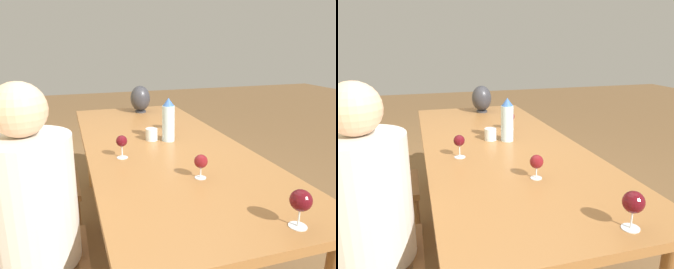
% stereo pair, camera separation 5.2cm
% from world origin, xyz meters
% --- Properties ---
extents(ground_plane, '(14.00, 14.00, 0.00)m').
position_xyz_m(ground_plane, '(0.00, 0.00, 0.00)').
color(ground_plane, brown).
extents(dining_table, '(2.41, 0.97, 0.74)m').
position_xyz_m(dining_table, '(0.00, 0.00, 0.68)').
color(dining_table, '#936033').
rests_on(dining_table, ground_plane).
extents(water_bottle, '(0.08, 0.08, 0.29)m').
position_xyz_m(water_bottle, '(0.05, -0.06, 0.88)').
color(water_bottle, silver).
rests_on(water_bottle, dining_table).
extents(water_tumbler, '(0.08, 0.08, 0.08)m').
position_xyz_m(water_tumbler, '(0.09, 0.04, 0.78)').
color(water_tumbler, silver).
rests_on(water_tumbler, dining_table).
extents(vase, '(0.18, 0.18, 0.25)m').
position_xyz_m(vase, '(0.97, -0.08, 0.87)').
color(vase, '#2D2D33').
rests_on(vase, dining_table).
extents(wine_glass_0, '(0.07, 0.07, 0.12)m').
position_xyz_m(wine_glass_0, '(-0.59, -0.03, 0.83)').
color(wine_glass_0, silver).
rests_on(wine_glass_0, dining_table).
extents(wine_glass_1, '(0.07, 0.07, 0.13)m').
position_xyz_m(wine_glass_1, '(0.32, -0.16, 0.84)').
color(wine_glass_1, silver).
rests_on(wine_glass_1, dining_table).
extents(wine_glass_2, '(0.08, 0.08, 0.14)m').
position_xyz_m(wine_glass_2, '(-1.10, -0.19, 0.85)').
color(wine_glass_2, silver).
rests_on(wine_glass_2, dining_table).
extents(wine_glass_3, '(0.06, 0.06, 0.13)m').
position_xyz_m(wine_glass_3, '(-0.19, 0.29, 0.84)').
color(wine_glass_3, silver).
rests_on(wine_glass_3, dining_table).
extents(chair_near, '(0.44, 0.44, 0.90)m').
position_xyz_m(chair_near, '(-0.59, 0.82, 0.49)').
color(chair_near, brown).
rests_on(chair_near, ground_plane).
extents(chair_far, '(0.44, 0.44, 0.90)m').
position_xyz_m(chair_far, '(0.20, 0.82, 0.49)').
color(chair_far, brown).
rests_on(chair_far, ground_plane).
extents(person_near, '(0.38, 0.38, 1.25)m').
position_xyz_m(person_near, '(-0.59, 0.74, 0.66)').
color(person_near, '#2D2D38').
rests_on(person_near, ground_plane).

